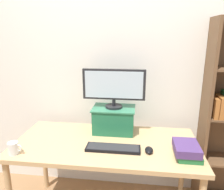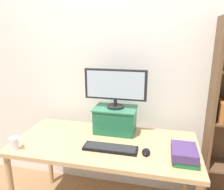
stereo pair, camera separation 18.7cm
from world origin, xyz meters
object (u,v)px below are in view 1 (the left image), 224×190
at_px(computer_mouse, 149,150).
at_px(coffee_mug, 14,148).
at_px(computer_monitor, 114,86).
at_px(keyboard, 113,148).
at_px(riser_box, 114,119).
at_px(book_stack, 187,150).
at_px(desk, 106,150).

relative_size(computer_mouse, coffee_mug, 0.94).
xyz_separation_m(computer_monitor, keyboard, (0.04, -0.35, -0.43)).
xyz_separation_m(riser_box, coffee_mug, (-0.72, -0.52, -0.08)).
xyz_separation_m(book_stack, coffee_mug, (-1.33, -0.13, -0.00)).
distance_m(desk, riser_box, 0.31).
bearing_deg(riser_box, computer_monitor, -90.00).
relative_size(riser_box, book_stack, 1.60).
relative_size(desk, keyboard, 3.59).
height_order(computer_mouse, coffee_mug, coffee_mug).
relative_size(desk, riser_box, 3.97).
xyz_separation_m(desk, computer_mouse, (0.36, -0.12, 0.09)).
relative_size(keyboard, computer_mouse, 4.24).
xyz_separation_m(keyboard, coffee_mug, (-0.76, -0.16, 0.04)).
relative_size(riser_box, computer_monitor, 0.69).
distance_m(desk, computer_monitor, 0.57).
bearing_deg(computer_monitor, book_stack, -32.04).
bearing_deg(coffee_mug, keyboard, 12.15).
bearing_deg(computer_mouse, computer_monitor, 132.23).
bearing_deg(computer_monitor, keyboard, -84.27).
height_order(riser_box, keyboard, riser_box).
relative_size(computer_monitor, keyboard, 1.30).
bearing_deg(book_stack, riser_box, 147.86).
height_order(desk, riser_box, riser_box).
distance_m(computer_mouse, coffee_mug, 1.06).
distance_m(computer_monitor, coffee_mug, 0.97).
height_order(desk, keyboard, keyboard).
xyz_separation_m(computer_mouse, coffee_mug, (-1.05, -0.16, 0.03)).
bearing_deg(computer_monitor, computer_mouse, -47.77).
bearing_deg(coffee_mug, computer_mouse, 8.62).
height_order(computer_monitor, keyboard, computer_monitor).
xyz_separation_m(computer_monitor, coffee_mug, (-0.72, -0.51, -0.40)).
distance_m(riser_box, keyboard, 0.37).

